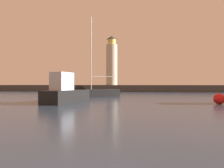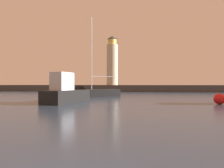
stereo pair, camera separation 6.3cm
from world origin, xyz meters
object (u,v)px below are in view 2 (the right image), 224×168
(motorboat_4, at_px, (71,93))
(sailboat_moored, at_px, (96,93))
(mooring_buoy, at_px, (219,99))
(lighthouse, at_px, (112,62))

(motorboat_4, relative_size, sailboat_moored, 0.69)
(motorboat_4, height_order, mooring_buoy, motorboat_4)
(lighthouse, xyz_separation_m, mooring_buoy, (16.29, -35.95, -7.33))
(sailboat_moored, bearing_deg, mooring_buoy, -35.33)
(lighthouse, relative_size, sailboat_moored, 1.08)
(mooring_buoy, bearing_deg, sailboat_moored, 144.67)
(sailboat_moored, xyz_separation_m, mooring_buoy, (14.62, -10.37, -0.11))
(motorboat_4, bearing_deg, sailboat_moored, 87.13)
(motorboat_4, distance_m, sailboat_moored, 9.91)
(sailboat_moored, height_order, mooring_buoy, sailboat_moored)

